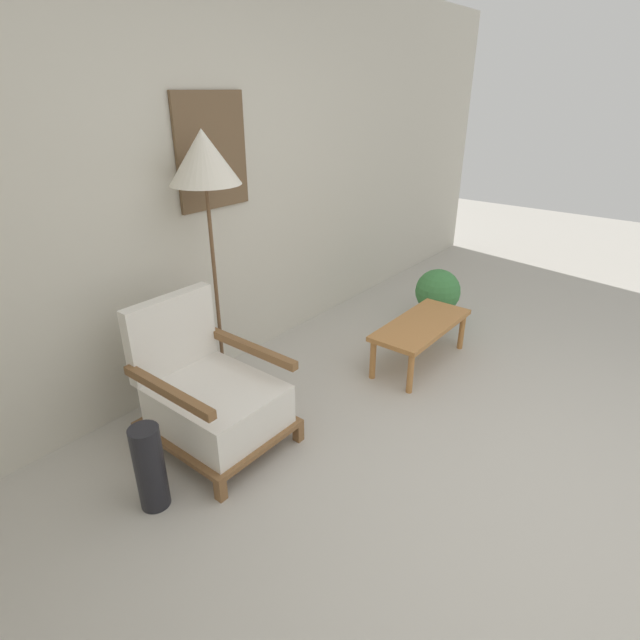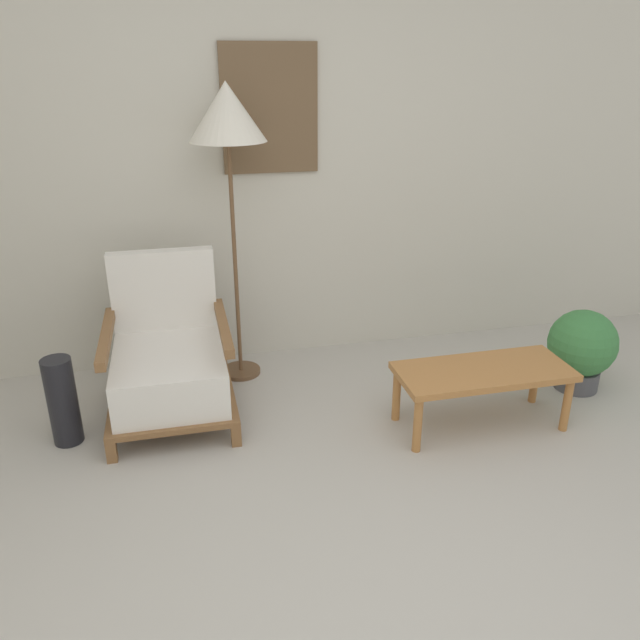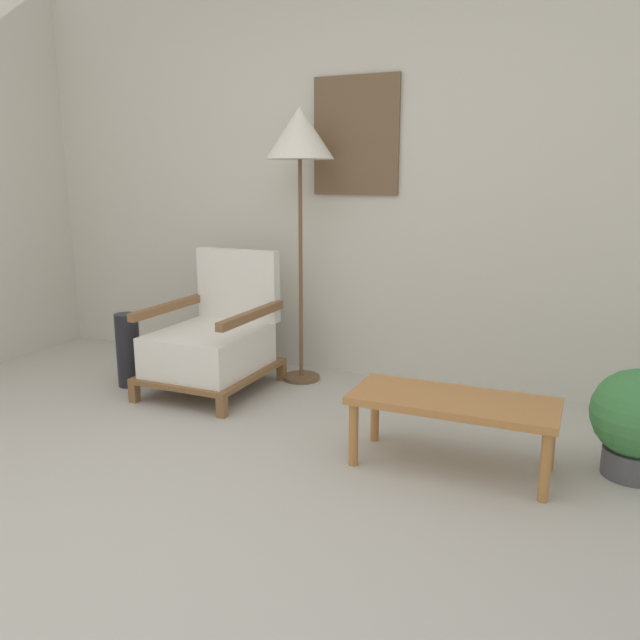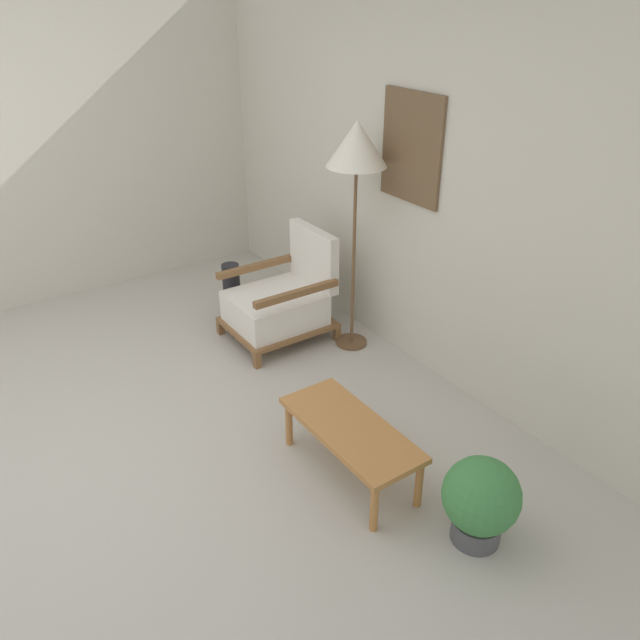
{
  "view_description": "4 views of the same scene",
  "coord_description": "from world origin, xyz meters",
  "px_view_note": "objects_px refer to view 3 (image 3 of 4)",
  "views": [
    {
      "loc": [
        -2.19,
        -0.21,
        1.92
      ],
      "look_at": [
        0.11,
        1.62,
        0.55
      ],
      "focal_mm": 28.0,
      "sensor_mm": 36.0,
      "label": 1
    },
    {
      "loc": [
        -0.59,
        -1.32,
        1.82
      ],
      "look_at": [
        0.11,
        1.62,
        0.55
      ],
      "focal_mm": 35.0,
      "sensor_mm": 36.0,
      "label": 2
    },
    {
      "loc": [
        1.41,
        -1.36,
        1.29
      ],
      "look_at": [
        0.11,
        1.62,
        0.55
      ],
      "focal_mm": 35.0,
      "sensor_mm": 36.0,
      "label": 3
    },
    {
      "loc": [
        3.09,
        -0.41,
        2.52
      ],
      "look_at": [
        0.11,
        1.62,
        0.55
      ],
      "focal_mm": 35.0,
      "sensor_mm": 36.0,
      "label": 4
    }
  ],
  "objects_px": {
    "coffee_table": "(453,407)",
    "armchair": "(214,341)",
    "vase": "(128,350)",
    "floor_lamp": "(300,142)",
    "potted_plant": "(637,419)"
  },
  "relations": [
    {
      "from": "armchair",
      "to": "floor_lamp",
      "type": "height_order",
      "value": "floor_lamp"
    },
    {
      "from": "coffee_table",
      "to": "armchair",
      "type": "bearing_deg",
      "value": 162.25
    },
    {
      "from": "coffee_table",
      "to": "vase",
      "type": "distance_m",
      "value": 2.15
    },
    {
      "from": "vase",
      "to": "potted_plant",
      "type": "xyz_separation_m",
      "value": [
        2.88,
        -0.1,
        0.03
      ]
    },
    {
      "from": "coffee_table",
      "to": "vase",
      "type": "bearing_deg",
      "value": 170.86
    },
    {
      "from": "floor_lamp",
      "to": "armchair",
      "type": "bearing_deg",
      "value": -137.61
    },
    {
      "from": "armchair",
      "to": "vase",
      "type": "bearing_deg",
      "value": -162.52
    },
    {
      "from": "vase",
      "to": "armchair",
      "type": "bearing_deg",
      "value": 17.48
    },
    {
      "from": "floor_lamp",
      "to": "vase",
      "type": "xyz_separation_m",
      "value": [
        -0.95,
        -0.55,
        -1.28
      ]
    },
    {
      "from": "coffee_table",
      "to": "potted_plant",
      "type": "xyz_separation_m",
      "value": [
        0.75,
        0.24,
        -0.03
      ]
    },
    {
      "from": "floor_lamp",
      "to": "potted_plant",
      "type": "xyz_separation_m",
      "value": [
        1.93,
        -0.65,
        -1.24
      ]
    },
    {
      "from": "coffee_table",
      "to": "vase",
      "type": "relative_size",
      "value": 1.95
    },
    {
      "from": "floor_lamp",
      "to": "vase",
      "type": "bearing_deg",
      "value": -149.98
    },
    {
      "from": "armchair",
      "to": "floor_lamp",
      "type": "relative_size",
      "value": 0.49
    },
    {
      "from": "coffee_table",
      "to": "vase",
      "type": "height_order",
      "value": "vase"
    }
  ]
}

